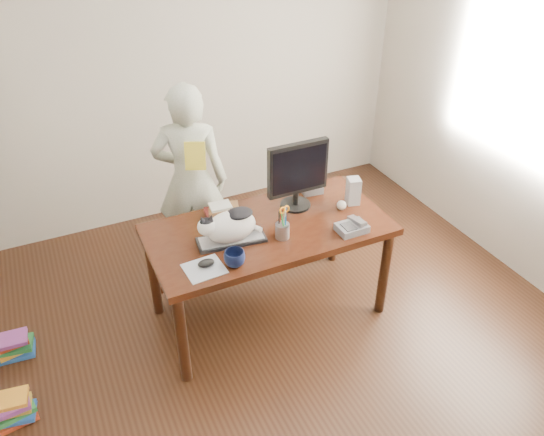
% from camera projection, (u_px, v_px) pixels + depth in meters
% --- Properties ---
extents(room, '(4.50, 4.50, 4.50)m').
position_uv_depth(room, '(317.00, 190.00, 2.73)').
color(room, black).
rests_on(room, ground).
extents(desk, '(1.60, 0.80, 0.75)m').
position_uv_depth(desk, '(264.00, 239.00, 3.65)').
color(desk, black).
rests_on(desk, ground).
extents(keyboard, '(0.45, 0.22, 0.03)m').
position_uv_depth(keyboard, '(232.00, 240.00, 3.37)').
color(keyboard, black).
rests_on(keyboard, desk).
extents(cat, '(0.43, 0.24, 0.24)m').
position_uv_depth(cat, '(229.00, 226.00, 3.30)').
color(cat, white).
rests_on(cat, keyboard).
extents(monitor, '(0.43, 0.21, 0.49)m').
position_uv_depth(monitor, '(298.00, 172.00, 3.56)').
color(monitor, black).
rests_on(monitor, desk).
extents(pen_cup, '(0.11, 0.11, 0.23)m').
position_uv_depth(pen_cup, '(282.00, 229.00, 3.38)').
color(pen_cup, gray).
rests_on(pen_cup, desk).
extents(mousepad, '(0.24, 0.22, 0.01)m').
position_uv_depth(mousepad, '(204.00, 269.00, 3.14)').
color(mousepad, silver).
rests_on(mousepad, desk).
extents(mouse, '(0.11, 0.07, 0.04)m').
position_uv_depth(mouse, '(206.00, 263.00, 3.15)').
color(mouse, black).
rests_on(mouse, mousepad).
extents(coffee_mug, '(0.16, 0.16, 0.10)m').
position_uv_depth(coffee_mug, '(235.00, 258.00, 3.14)').
color(coffee_mug, '#0C1333').
rests_on(coffee_mug, desk).
extents(phone, '(0.20, 0.16, 0.09)m').
position_uv_depth(phone, '(352.00, 227.00, 3.46)').
color(phone, slate).
rests_on(phone, desk).
extents(speaker, '(0.11, 0.12, 0.19)m').
position_uv_depth(speaker, '(353.00, 191.00, 3.71)').
color(speaker, '#A6A7A9').
rests_on(speaker, desk).
extents(baseball, '(0.07, 0.07, 0.07)m').
position_uv_depth(baseball, '(342.00, 205.00, 3.67)').
color(baseball, silver).
rests_on(baseball, desk).
extents(book_stack, '(0.25, 0.21, 0.09)m').
position_uv_depth(book_stack, '(223.00, 211.00, 3.61)').
color(book_stack, '#511715').
rests_on(book_stack, desk).
extents(calculator, '(0.17, 0.21, 0.06)m').
position_uv_depth(calculator, '(309.00, 186.00, 3.90)').
color(calculator, slate).
rests_on(calculator, desk).
extents(person, '(0.66, 0.56, 1.53)m').
position_uv_depth(person, '(191.00, 181.00, 4.00)').
color(person, silver).
rests_on(person, ground).
extents(held_book, '(0.17, 0.14, 0.20)m').
position_uv_depth(held_book, '(195.00, 156.00, 3.72)').
color(held_book, gold).
rests_on(held_book, person).
extents(book_pile_a, '(0.27, 0.22, 0.18)m').
position_uv_depth(book_pile_a, '(13.00, 409.00, 3.10)').
color(book_pile_a, '#A42F17').
rests_on(book_pile_a, ground).
extents(book_pile_b, '(0.26, 0.20, 0.15)m').
position_uv_depth(book_pile_b, '(14.00, 346.00, 3.54)').
color(book_pile_b, '#1A479D').
rests_on(book_pile_b, ground).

